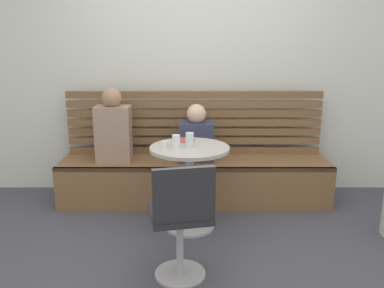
# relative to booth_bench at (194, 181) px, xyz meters

# --- Properties ---
(ground) EXTENTS (8.00, 8.00, 0.00)m
(ground) POSITION_rel_booth_bench_xyz_m (0.00, -1.20, -0.22)
(ground) COLOR #42424C
(back_wall) EXTENTS (5.20, 0.10, 2.90)m
(back_wall) POSITION_rel_booth_bench_xyz_m (0.00, 0.44, 1.23)
(back_wall) COLOR silver
(back_wall) RESTS_ON ground
(booth_bench) EXTENTS (2.70, 0.52, 0.44)m
(booth_bench) POSITION_rel_booth_bench_xyz_m (0.00, 0.00, 0.00)
(booth_bench) COLOR brown
(booth_bench) RESTS_ON ground
(booth_backrest) EXTENTS (2.65, 0.04, 0.67)m
(booth_backrest) POSITION_rel_booth_bench_xyz_m (0.00, 0.24, 0.56)
(booth_backrest) COLOR brown
(booth_backrest) RESTS_ON booth_bench
(cafe_table) EXTENTS (0.68, 0.68, 0.74)m
(cafe_table) POSITION_rel_booth_bench_xyz_m (-0.04, -0.59, 0.30)
(cafe_table) COLOR #ADADB2
(cafe_table) RESTS_ON ground
(white_chair) EXTENTS (0.47, 0.47, 0.85)m
(white_chair) POSITION_rel_booth_bench_xyz_m (-0.10, -1.40, 0.24)
(white_chair) COLOR #ADADB2
(white_chair) RESTS_ON ground
(person_adult) EXTENTS (0.34, 0.22, 0.74)m
(person_adult) POSITION_rel_booth_bench_xyz_m (-0.80, -0.02, 0.55)
(person_adult) COLOR #9E7F6B
(person_adult) RESTS_ON booth_bench
(person_child_left) EXTENTS (0.34, 0.22, 0.57)m
(person_child_left) POSITION_rel_booth_bench_xyz_m (0.02, 0.00, 0.47)
(person_child_left) COLOR #333851
(person_child_left) RESTS_ON booth_bench
(cup_glass_tall) EXTENTS (0.07, 0.07, 0.12)m
(cup_glass_tall) POSITION_rel_booth_bench_xyz_m (-0.04, -0.59, 0.58)
(cup_glass_tall) COLOR silver
(cup_glass_tall) RESTS_ON cafe_table
(cup_espresso_small) EXTENTS (0.06, 0.06, 0.05)m
(cup_espresso_small) POSITION_rel_booth_bench_xyz_m (-0.26, -0.62, 0.55)
(cup_espresso_small) COLOR silver
(cup_espresso_small) RESTS_ON cafe_table
(cup_water_clear) EXTENTS (0.07, 0.07, 0.11)m
(cup_water_clear) POSITION_rel_booth_bench_xyz_m (-0.16, -0.62, 0.57)
(cup_water_clear) COLOR white
(cup_water_clear) RESTS_ON cafe_table
(plate_small) EXTENTS (0.17, 0.17, 0.01)m
(plate_small) POSITION_rel_booth_bench_xyz_m (-0.08, -0.38, 0.52)
(plate_small) COLOR #DB4C42
(plate_small) RESTS_ON cafe_table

